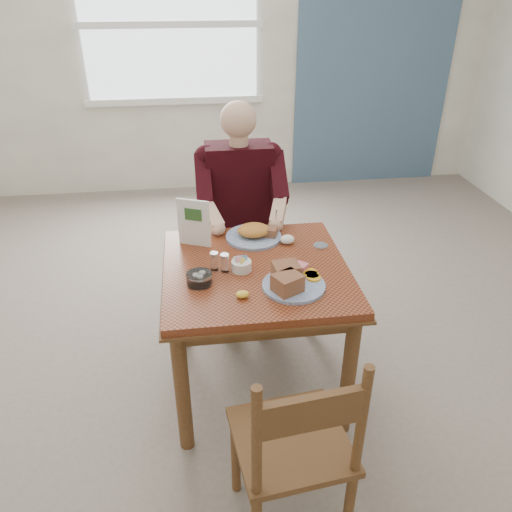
{
  "coord_description": "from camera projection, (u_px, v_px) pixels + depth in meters",
  "views": [
    {
      "loc": [
        -0.28,
        -2.08,
        2.01
      ],
      "look_at": [
        0.0,
        0.0,
        0.81
      ],
      "focal_mm": 35.0,
      "sensor_mm": 36.0,
      "label": 1
    }
  ],
  "objects": [
    {
      "name": "floor",
      "position": [
        256.0,
        381.0,
        2.82
      ],
      "size": [
        6.0,
        6.0,
        0.0
      ],
      "primitive_type": "plane",
      "color": "#6B6256",
      "rests_on": "ground"
    },
    {
      "name": "diner",
      "position": [
        241.0,
        199.0,
        3.03
      ],
      "size": [
        0.53,
        0.56,
        1.39
      ],
      "color": "tan",
      "rests_on": "chair_far"
    },
    {
      "name": "shakers",
      "position": [
        219.0,
        262.0,
        2.4
      ],
      "size": [
        0.1,
        0.08,
        0.09
      ],
      "color": "white",
      "rests_on": "table"
    },
    {
      "name": "menu",
      "position": [
        194.0,
        223.0,
        2.58
      ],
      "size": [
        0.17,
        0.08,
        0.26
      ],
      "color": "white",
      "rests_on": "table"
    },
    {
      "name": "napkin",
      "position": [
        287.0,
        239.0,
        2.65
      ],
      "size": [
        0.1,
        0.09,
        0.05
      ],
      "primitive_type": "ellipsoid",
      "rotation": [
        0.0,
        0.0,
        -0.39
      ],
      "color": "white",
      "rests_on": "table"
    },
    {
      "name": "chair_near",
      "position": [
        295.0,
        448.0,
        1.84
      ],
      "size": [
        0.47,
        0.47,
        0.95
      ],
      "color": "brown",
      "rests_on": "ground"
    },
    {
      "name": "chair_far",
      "position": [
        240.0,
        241.0,
        3.27
      ],
      "size": [
        0.42,
        0.42,
        0.95
      ],
      "color": "brown",
      "rests_on": "ground"
    },
    {
      "name": "creamer",
      "position": [
        199.0,
        278.0,
        2.3
      ],
      "size": [
        0.14,
        0.14,
        0.05
      ],
      "color": "white",
      "rests_on": "table"
    },
    {
      "name": "metal_dish",
      "position": [
        321.0,
        246.0,
        2.63
      ],
      "size": [
        0.1,
        0.1,
        0.01
      ],
      "primitive_type": "cylinder",
      "rotation": [
        0.0,
        0.0,
        -0.31
      ],
      "color": "silver",
      "rests_on": "table"
    },
    {
      "name": "near_plate",
      "position": [
        291.0,
        280.0,
        2.28
      ],
      "size": [
        0.37,
        0.37,
        0.1
      ],
      "color": "white",
      "rests_on": "table"
    },
    {
      "name": "window",
      "position": [
        169.0,
        24.0,
        4.54
      ],
      "size": [
        1.72,
        0.04,
        1.42
      ],
      "color": "white",
      "rests_on": "wall_back"
    },
    {
      "name": "accent_panel",
      "position": [
        377.0,
        44.0,
        4.88
      ],
      "size": [
        1.6,
        0.02,
        2.8
      ],
      "primitive_type": "cube",
      "color": "#42607C",
      "rests_on": "ground"
    },
    {
      "name": "lemon_wedge",
      "position": [
        242.0,
        294.0,
        2.21
      ],
      "size": [
        0.07,
        0.05,
        0.03
      ],
      "primitive_type": "ellipsoid",
      "rotation": [
        0.0,
        0.0,
        -0.19
      ],
      "color": "yellow",
      "rests_on": "table"
    },
    {
      "name": "wall_back",
      "position": [
        214.0,
        47.0,
        4.71
      ],
      "size": [
        5.5,
        0.0,
        5.5
      ],
      "primitive_type": "plane",
      "rotation": [
        1.57,
        0.0,
        0.0
      ],
      "color": "white",
      "rests_on": "ground"
    },
    {
      "name": "caddy",
      "position": [
        241.0,
        266.0,
        2.41
      ],
      "size": [
        0.12,
        0.12,
        0.07
      ],
      "color": "white",
      "rests_on": "table"
    },
    {
      "name": "table",
      "position": [
        256.0,
        286.0,
        2.5
      ],
      "size": [
        0.92,
        0.92,
        0.75
      ],
      "color": "brown",
      "rests_on": "ground"
    },
    {
      "name": "far_plate",
      "position": [
        255.0,
        233.0,
        2.7
      ],
      "size": [
        0.39,
        0.39,
        0.08
      ],
      "color": "white",
      "rests_on": "table"
    }
  ]
}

